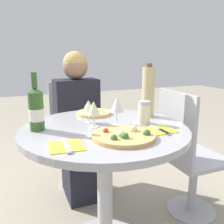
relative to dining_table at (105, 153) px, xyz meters
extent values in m
cylinder|color=#B2B2B7|center=(0.00, 0.00, -0.24)|extent=(0.09, 0.09, 0.71)
cylinder|color=#9E9EA3|center=(0.00, 0.00, 0.14)|extent=(0.94, 0.94, 0.04)
cylinder|color=#ADADB2|center=(0.03, 0.77, -0.61)|extent=(0.36, 0.36, 0.01)
cylinder|color=#ADADB2|center=(0.03, 0.77, -0.41)|extent=(0.06, 0.06, 0.41)
cube|color=#ADADB2|center=(0.03, 0.77, -0.19)|extent=(0.40, 0.40, 0.03)
cube|color=#ADADB2|center=(0.03, 0.95, 0.07)|extent=(0.40, 0.02, 0.48)
cube|color=black|center=(0.03, 0.60, -0.39)|extent=(0.30, 0.34, 0.44)
cube|color=black|center=(0.03, 0.77, 0.09)|extent=(0.36, 0.22, 0.52)
sphere|color=#997051|center=(0.03, 0.77, 0.45)|extent=(0.21, 0.21, 0.21)
sphere|color=tan|center=(0.03, 0.77, 0.48)|extent=(0.20, 0.20, 0.20)
cylinder|color=#ADADB2|center=(0.73, 0.08, -0.61)|extent=(0.36, 0.36, 0.01)
cylinder|color=#ADADB2|center=(0.73, 0.08, -0.41)|extent=(0.06, 0.06, 0.41)
cube|color=#ADADB2|center=(0.73, 0.08, -0.19)|extent=(0.40, 0.40, 0.03)
cube|color=#ADADB2|center=(0.54, 0.08, 0.07)|extent=(0.02, 0.40, 0.48)
cylinder|color=tan|center=(0.03, -0.20, 0.16)|extent=(0.31, 0.31, 0.02)
sphere|color=#B22D1E|center=(0.01, -0.22, 0.18)|extent=(0.03, 0.03, 0.03)
sphere|color=beige|center=(0.09, -0.17, 0.18)|extent=(0.04, 0.04, 0.04)
sphere|color=#336B28|center=(0.13, -0.25, 0.18)|extent=(0.04, 0.04, 0.04)
sphere|color=#336B28|center=(0.01, -0.26, 0.18)|extent=(0.04, 0.04, 0.04)
sphere|color=#B22D1E|center=(-0.04, -0.14, 0.18)|extent=(0.03, 0.03, 0.03)
sphere|color=#336B28|center=(-0.05, -0.25, 0.18)|extent=(0.03, 0.03, 0.03)
sphere|color=beige|center=(0.00, -0.22, 0.18)|extent=(0.04, 0.04, 0.04)
cylinder|color=#DBB26B|center=(0.04, 0.30, 0.16)|extent=(0.23, 0.23, 0.02)
sphere|color=#B22D1E|center=(0.06, 0.32, 0.18)|extent=(0.03, 0.03, 0.03)
sphere|color=#B22D1E|center=(0.01, 0.31, 0.18)|extent=(0.03, 0.03, 0.03)
sphere|color=#B22D1E|center=(0.05, 0.32, 0.18)|extent=(0.03, 0.03, 0.03)
sphere|color=#B22D1E|center=(0.05, 0.38, 0.18)|extent=(0.04, 0.04, 0.04)
cylinder|color=#2D5623|center=(-0.35, 0.09, 0.26)|extent=(0.08, 0.08, 0.20)
cone|color=#2D5623|center=(-0.35, 0.09, 0.37)|extent=(0.08, 0.08, 0.03)
cylinder|color=#2D5623|center=(-0.35, 0.09, 0.42)|extent=(0.03, 0.03, 0.08)
cylinder|color=silver|center=(-0.35, 0.09, 0.24)|extent=(0.08, 0.08, 0.07)
cylinder|color=tan|center=(0.35, 0.12, 0.31)|extent=(0.08, 0.08, 0.32)
cylinder|color=brown|center=(0.35, 0.12, 0.48)|extent=(0.04, 0.04, 0.02)
cylinder|color=silver|center=(0.24, -0.02, 0.21)|extent=(0.07, 0.07, 0.12)
cylinder|color=#B2B2B7|center=(0.24, -0.02, 0.28)|extent=(0.07, 0.07, 0.02)
cylinder|color=silver|center=(-0.05, 0.03, 0.16)|extent=(0.06, 0.06, 0.00)
cylinder|color=silver|center=(-0.05, 0.03, 0.19)|extent=(0.01, 0.01, 0.07)
cone|color=beige|center=(-0.05, 0.03, 0.26)|extent=(0.07, 0.07, 0.08)
cylinder|color=silver|center=(-0.05, 0.13, 0.16)|extent=(0.06, 0.06, 0.00)
cylinder|color=silver|center=(-0.05, 0.13, 0.19)|extent=(0.01, 0.01, 0.07)
cone|color=beige|center=(-0.05, 0.13, 0.26)|extent=(0.08, 0.08, 0.07)
cylinder|color=silver|center=(0.09, 0.03, 0.16)|extent=(0.06, 0.06, 0.00)
cylinder|color=silver|center=(0.09, 0.03, 0.19)|extent=(0.01, 0.01, 0.07)
cone|color=silver|center=(0.09, 0.03, 0.27)|extent=(0.08, 0.08, 0.08)
cube|color=yellow|center=(-0.26, -0.21, 0.16)|extent=(0.16, 0.16, 0.00)
cube|color=silver|center=(-0.26, -0.21, 0.16)|extent=(0.03, 0.19, 0.00)
cube|color=silver|center=(-0.26, -0.26, 0.16)|extent=(0.03, 0.09, 0.00)
cube|color=yellow|center=(0.25, -0.16, 0.16)|extent=(0.15, 0.15, 0.00)
cube|color=silver|center=(0.25, -0.16, 0.16)|extent=(0.02, 0.19, 0.00)
cube|color=black|center=(0.25, -0.21, 0.16)|extent=(0.02, 0.09, 0.00)
camera|label=1|loc=(-0.46, -1.25, 0.56)|focal=40.00mm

